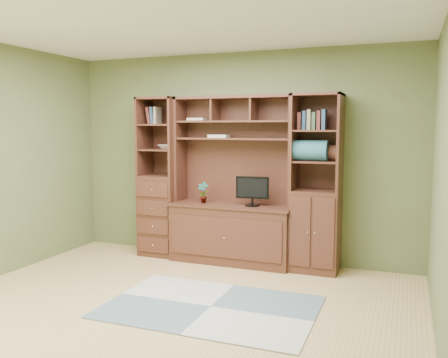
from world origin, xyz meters
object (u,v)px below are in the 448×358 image
at_px(center_hutch, 232,180).
at_px(right_tower, 316,184).
at_px(left_tower, 161,177).
at_px(monitor, 252,186).

bearing_deg(center_hutch, right_tower, 2.23).
distance_m(left_tower, right_tower, 2.02).
relative_size(left_tower, right_tower, 1.00).
bearing_deg(left_tower, monitor, -3.36).
distance_m(left_tower, monitor, 1.28).
xyz_separation_m(right_tower, monitor, (-0.75, -0.07, -0.05)).
relative_size(center_hutch, right_tower, 1.00).
distance_m(center_hutch, monitor, 0.28).
xyz_separation_m(left_tower, right_tower, (2.02, 0.00, 0.00)).
xyz_separation_m(center_hutch, right_tower, (1.02, 0.04, 0.00)).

